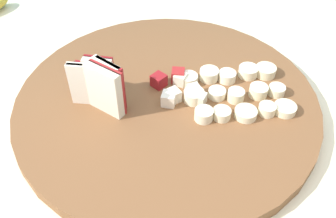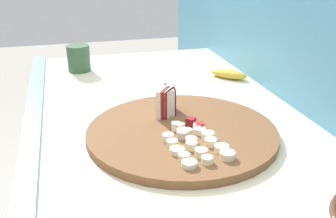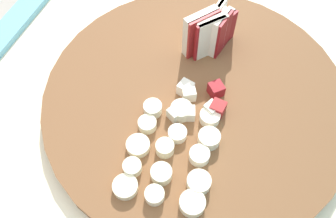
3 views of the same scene
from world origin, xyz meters
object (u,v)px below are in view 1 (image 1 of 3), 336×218
apple_wedge_fan (99,84)px  banana_slice_rows (235,91)px  cutting_board (167,101)px  apple_dice_pile (177,88)px

apple_wedge_fan → banana_slice_rows: (0.18, 0.01, -0.02)m
cutting_board → apple_wedge_fan: (-0.09, -0.01, 0.04)m
apple_dice_pile → banana_slice_rows: apple_dice_pile is taller
banana_slice_rows → apple_wedge_fan: bearing=-176.5°
apple_dice_pile → apple_wedge_fan: bearing=-171.2°
apple_dice_pile → banana_slice_rows: size_ratio=0.52×
apple_wedge_fan → apple_dice_pile: (0.10, 0.02, -0.02)m
cutting_board → apple_wedge_fan: apple_wedge_fan is taller
apple_wedge_fan → cutting_board: bearing=5.5°
cutting_board → apple_dice_pile: (0.01, 0.01, 0.02)m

